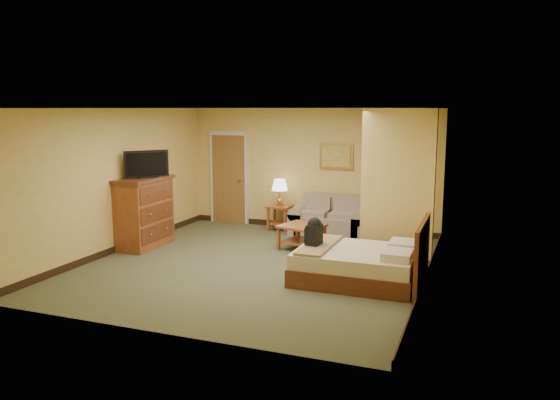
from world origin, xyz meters
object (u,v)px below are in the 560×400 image
at_px(loveseat, 330,222).
at_px(coffee_table, 302,232).
at_px(dresser, 144,212).
at_px(bed, 362,264).

relative_size(loveseat, coffee_table, 1.83).
xyz_separation_m(loveseat, coffee_table, (-0.18, -1.32, 0.07)).
xyz_separation_m(loveseat, dresser, (-3.03, -2.19, 0.40)).
bearing_deg(loveseat, coffee_table, -97.87).
height_order(loveseat, dresser, dresser).
relative_size(loveseat, bed, 0.85).
distance_m(coffee_table, dresser, 3.00).
bearing_deg(coffee_table, dresser, -163.05).
relative_size(dresser, bed, 0.70).
bearing_deg(bed, dresser, 171.66).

